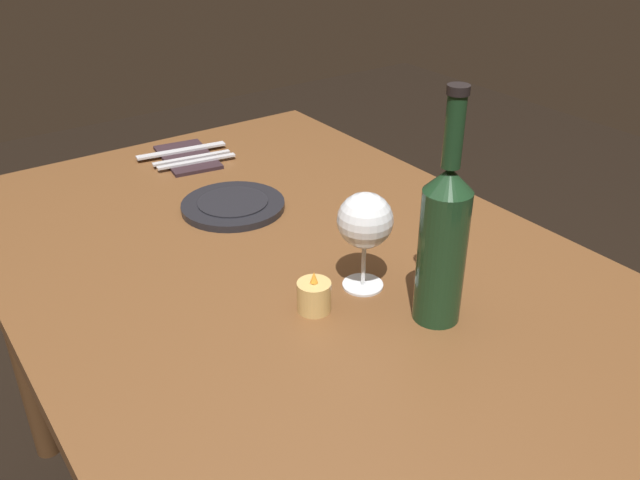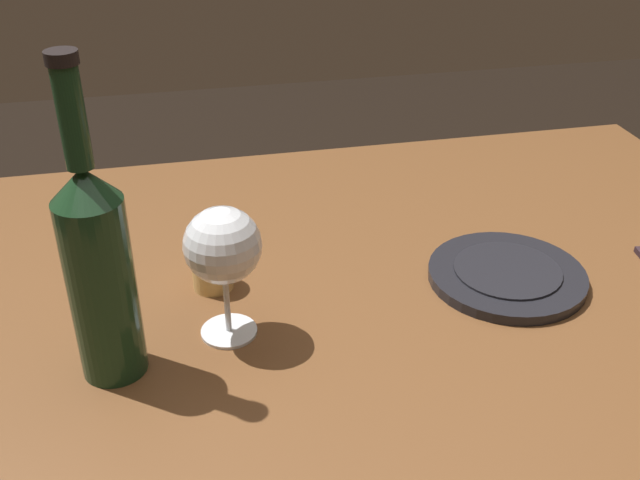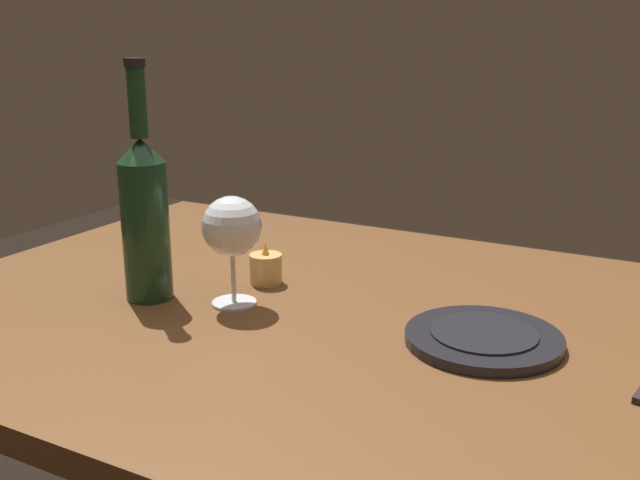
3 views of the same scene
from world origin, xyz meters
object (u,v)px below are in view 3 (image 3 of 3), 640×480
wine_bottle (145,213)px  dinner_plate (484,338)px  votive_candle (266,270)px  wine_glass_left (232,228)px

wine_bottle → dinner_plate: wine_bottle is taller
votive_candle → wine_glass_left: bearing=-85.1°
votive_candle → dinner_plate: bearing=-10.0°
votive_candle → wine_bottle: bearing=-130.9°
wine_glass_left → wine_bottle: (-0.13, -0.04, 0.02)m
wine_glass_left → votive_candle: bearing=94.9°
wine_bottle → dinner_plate: bearing=8.4°
wine_glass_left → dinner_plate: bearing=5.6°
wine_bottle → votive_candle: (0.12, 0.14, -0.11)m
wine_glass_left → votive_candle: size_ratio=2.43×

